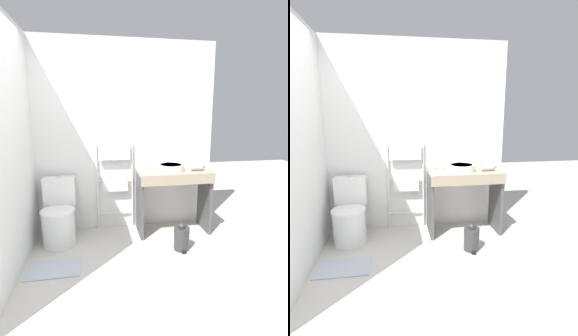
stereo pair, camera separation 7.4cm
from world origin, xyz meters
The scene contains 13 objects.
ground_plane centered at (0.00, 0.00, 0.00)m, with size 12.00×12.00×0.00m, color beige.
wall_back centered at (0.00, 1.57, 1.28)m, with size 2.55×0.12×2.55m, color white.
wall_side centered at (-1.22, 0.76, 1.28)m, with size 0.12×2.24×2.55m, color white.
toilet centered at (-0.85, 1.19, 0.33)m, with size 0.41×0.56×0.80m.
towel_radiator centered at (-0.12, 1.46, 0.83)m, with size 0.51×0.06×1.23m.
vanity_counter centered at (0.64, 1.22, 0.58)m, with size 0.96×0.51×0.86m.
sink_basin centered at (0.60, 1.22, 0.91)m, with size 0.35×0.35×0.08m.
faucet centered at (0.60, 1.41, 0.94)m, with size 0.02×0.10×0.12m.
cup_near_wall centered at (0.25, 1.37, 0.91)m, with size 0.06×0.06×0.10m.
cup_near_edge centered at (0.34, 1.32, 0.91)m, with size 0.06×0.06×0.10m.
hair_dryer centered at (0.94, 1.18, 0.91)m, with size 0.22×0.19×0.09m.
trash_bin centered at (0.61, 0.72, 0.15)m, with size 0.18×0.22×0.33m.
bath_mat centered at (-0.84, 0.55, 0.01)m, with size 0.56×0.36×0.01m, color #B2BCCC.
Camera 1 is at (-0.34, -2.04, 1.61)m, focal length 28.00 mm.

